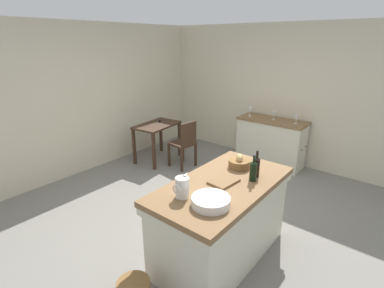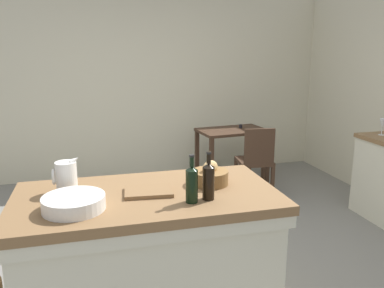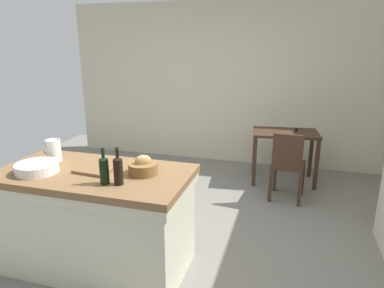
{
  "view_description": "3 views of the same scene",
  "coord_description": "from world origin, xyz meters",
  "px_view_note": "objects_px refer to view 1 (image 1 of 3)",
  "views": [
    {
      "loc": [
        -2.75,
        -2.09,
        2.3
      ],
      "look_at": [
        0.14,
        0.26,
        0.95
      ],
      "focal_mm": 26.96,
      "sensor_mm": 36.0,
      "label": 1
    },
    {
      "loc": [
        -0.79,
        -2.95,
        1.78
      ],
      "look_at": [
        0.08,
        0.39,
        0.95
      ],
      "focal_mm": 36.26,
      "sensor_mm": 36.0,
      "label": 2
    },
    {
      "loc": [
        1.07,
        -3.05,
        1.95
      ],
      "look_at": [
        0.13,
        0.2,
        0.96
      ],
      "focal_mm": 32.35,
      "sensor_mm": 36.0,
      "label": 3
    }
  ],
  "objects_px": {
    "wooden_chair": "(184,143)",
    "wine_glass_far_left": "(296,118)",
    "wine_glass_left": "(274,114)",
    "cutting_board": "(224,181)",
    "writing_desk": "(157,130)",
    "island_table": "(222,217)",
    "bread_basket": "(239,163)",
    "wine_bottle_amber": "(253,170)",
    "pitcher": "(182,187)",
    "wine_bottle_dark": "(256,166)",
    "wash_bowl": "(211,201)",
    "wine_glass_middle": "(250,110)",
    "side_cabinet": "(271,142)"
  },
  "relations": [
    {
      "from": "wooden_chair",
      "to": "wine_glass_far_left",
      "type": "xyz_separation_m",
      "value": [
        1.16,
        -1.62,
        0.51
      ]
    },
    {
      "from": "wine_glass_left",
      "to": "cutting_board",
      "type": "bearing_deg",
      "value": -166.0
    },
    {
      "from": "writing_desk",
      "to": "cutting_board",
      "type": "xyz_separation_m",
      "value": [
        -1.5,
        -2.53,
        0.3
      ]
    },
    {
      "from": "island_table",
      "to": "bread_basket",
      "type": "bearing_deg",
      "value": 8.65
    },
    {
      "from": "wine_glass_far_left",
      "to": "writing_desk",
      "type": "bearing_deg",
      "value": 118.39
    },
    {
      "from": "wine_bottle_amber",
      "to": "pitcher",
      "type": "bearing_deg",
      "value": 154.1
    },
    {
      "from": "wine_bottle_dark",
      "to": "wine_bottle_amber",
      "type": "distance_m",
      "value": 0.11
    },
    {
      "from": "pitcher",
      "to": "wash_bowl",
      "type": "relative_size",
      "value": 0.69
    },
    {
      "from": "wooden_chair",
      "to": "wine_bottle_amber",
      "type": "distance_m",
      "value": 2.54
    },
    {
      "from": "island_table",
      "to": "wash_bowl",
      "type": "distance_m",
      "value": 0.65
    },
    {
      "from": "pitcher",
      "to": "wine_glass_middle",
      "type": "relative_size",
      "value": 1.34
    },
    {
      "from": "island_table",
      "to": "wine_glass_left",
      "type": "bearing_deg",
      "value": 13.93
    },
    {
      "from": "side_cabinet",
      "to": "wine_glass_far_left",
      "type": "xyz_separation_m",
      "value": [
        -0.01,
        -0.44,
        0.55
      ]
    },
    {
      "from": "island_table",
      "to": "bread_basket",
      "type": "xyz_separation_m",
      "value": [
        0.43,
        0.07,
        0.48
      ]
    },
    {
      "from": "writing_desk",
      "to": "wine_glass_far_left",
      "type": "bearing_deg",
      "value": -61.61
    },
    {
      "from": "wooden_chair",
      "to": "wine_bottle_dark",
      "type": "relative_size",
      "value": 3.07
    },
    {
      "from": "wine_glass_left",
      "to": "wine_glass_middle",
      "type": "distance_m",
      "value": 0.48
    },
    {
      "from": "wooden_chair",
      "to": "bread_basket",
      "type": "xyz_separation_m",
      "value": [
        -1.14,
        -1.81,
        0.48
      ]
    },
    {
      "from": "wooden_chair",
      "to": "island_table",
      "type": "bearing_deg",
      "value": -129.97
    },
    {
      "from": "side_cabinet",
      "to": "wine_glass_far_left",
      "type": "bearing_deg",
      "value": -91.53
    },
    {
      "from": "pitcher",
      "to": "wine_bottle_dark",
      "type": "xyz_separation_m",
      "value": [
        0.83,
        -0.33,
        0.02
      ]
    },
    {
      "from": "wooden_chair",
      "to": "wine_glass_far_left",
      "type": "height_order",
      "value": "wine_glass_far_left"
    },
    {
      "from": "writing_desk",
      "to": "wooden_chair",
      "type": "distance_m",
      "value": 0.67
    },
    {
      "from": "wine_bottle_amber",
      "to": "wine_glass_left",
      "type": "xyz_separation_m",
      "value": [
        2.52,
        0.89,
        -0.03
      ]
    },
    {
      "from": "island_table",
      "to": "wooden_chair",
      "type": "xyz_separation_m",
      "value": [
        1.57,
        1.88,
        0.0
      ]
    },
    {
      "from": "writing_desk",
      "to": "wine_bottle_amber",
      "type": "bearing_deg",
      "value": -115.01
    },
    {
      "from": "side_cabinet",
      "to": "wooden_chair",
      "type": "xyz_separation_m",
      "value": [
        -1.18,
        1.18,
        0.04
      ]
    },
    {
      "from": "wash_bowl",
      "to": "bread_basket",
      "type": "xyz_separation_m",
      "value": [
        0.86,
        0.22,
        0.02
      ]
    },
    {
      "from": "side_cabinet",
      "to": "wine_glass_far_left",
      "type": "height_order",
      "value": "wine_glass_far_left"
    },
    {
      "from": "wine_bottle_dark",
      "to": "side_cabinet",
      "type": "bearing_deg",
      "value": 20.24
    },
    {
      "from": "side_cabinet",
      "to": "cutting_board",
      "type": "xyz_separation_m",
      "value": [
        -2.74,
        -0.7,
        0.48
      ]
    },
    {
      "from": "writing_desk",
      "to": "cutting_board",
      "type": "height_order",
      "value": "cutting_board"
    },
    {
      "from": "writing_desk",
      "to": "wine_glass_middle",
      "type": "distance_m",
      "value": 1.86
    },
    {
      "from": "wine_glass_left",
      "to": "wine_glass_middle",
      "type": "bearing_deg",
      "value": 95.92
    },
    {
      "from": "wine_glass_middle",
      "to": "island_table",
      "type": "bearing_deg",
      "value": -156.82
    },
    {
      "from": "cutting_board",
      "to": "wash_bowl",
      "type": "bearing_deg",
      "value": -161.15
    },
    {
      "from": "wine_bottle_amber",
      "to": "wine_glass_middle",
      "type": "xyz_separation_m",
      "value": [
        2.47,
        1.37,
        -0.01
      ]
    },
    {
      "from": "wine_glass_left",
      "to": "wine_glass_middle",
      "type": "xyz_separation_m",
      "value": [
        -0.05,
        0.47,
        0.02
      ]
    },
    {
      "from": "wash_bowl",
      "to": "pitcher",
      "type": "bearing_deg",
      "value": 100.07
    },
    {
      "from": "island_table",
      "to": "pitcher",
      "type": "relative_size",
      "value": 6.77
    },
    {
      "from": "side_cabinet",
      "to": "wine_glass_left",
      "type": "bearing_deg",
      "value": -72.55
    },
    {
      "from": "bread_basket",
      "to": "wine_bottle_dark",
      "type": "distance_m",
      "value": 0.28
    },
    {
      "from": "island_table",
      "to": "side_cabinet",
      "type": "relative_size",
      "value": 1.28
    },
    {
      "from": "island_table",
      "to": "wine_glass_far_left",
      "type": "distance_m",
      "value": 2.8
    },
    {
      "from": "side_cabinet",
      "to": "wine_glass_far_left",
      "type": "distance_m",
      "value": 0.7
    },
    {
      "from": "side_cabinet",
      "to": "cutting_board",
      "type": "relative_size",
      "value": 4.32
    },
    {
      "from": "cutting_board",
      "to": "side_cabinet",
      "type": "bearing_deg",
      "value": 14.29
    },
    {
      "from": "wine_bottle_amber",
      "to": "wine_glass_left",
      "type": "relative_size",
      "value": 1.83
    },
    {
      "from": "cutting_board",
      "to": "wine_glass_left",
      "type": "height_order",
      "value": "wine_glass_left"
    },
    {
      "from": "pitcher",
      "to": "wine_bottle_amber",
      "type": "relative_size",
      "value": 0.84
    }
  ]
}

